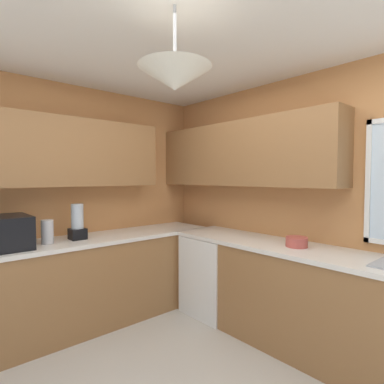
% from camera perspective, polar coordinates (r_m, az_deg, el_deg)
% --- Properties ---
extents(room_shell, '(4.04, 3.53, 2.61)m').
position_cam_1_polar(room_shell, '(2.85, -3.62, 8.22)').
color(room_shell, '#C6844C').
rests_on(room_shell, ground_plane).
extents(counter_run_left, '(0.65, 3.14, 0.92)m').
position_cam_1_polar(counter_run_left, '(3.50, -20.71, -15.55)').
color(counter_run_left, olive).
rests_on(counter_run_left, ground_plane).
extents(counter_run_back, '(3.13, 0.65, 0.92)m').
position_cam_1_polar(counter_run_back, '(3.04, 22.07, -18.40)').
color(counter_run_back, olive).
rests_on(counter_run_back, ground_plane).
extents(dishwasher, '(0.60, 0.60, 0.87)m').
position_cam_1_polar(dishwasher, '(3.69, 4.33, -14.79)').
color(dishwasher, white).
rests_on(dishwasher, ground_plane).
extents(microwave, '(0.48, 0.36, 0.29)m').
position_cam_1_polar(microwave, '(3.20, -30.88, -6.35)').
color(microwave, black).
rests_on(microwave, counter_run_left).
extents(kettle, '(0.11, 0.11, 0.23)m').
position_cam_1_polar(kettle, '(3.26, -24.97, -6.62)').
color(kettle, '#B7B7BC').
rests_on(kettle, counter_run_left).
extents(bowl, '(0.19, 0.19, 0.09)m').
position_cam_1_polar(bowl, '(3.00, 18.56, -8.65)').
color(bowl, '#B74C42').
rests_on(bowl, counter_run_back).
extents(blender_appliance, '(0.15, 0.15, 0.36)m').
position_cam_1_polar(blender_appliance, '(3.37, -20.25, -5.42)').
color(blender_appliance, black).
rests_on(blender_appliance, counter_run_left).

